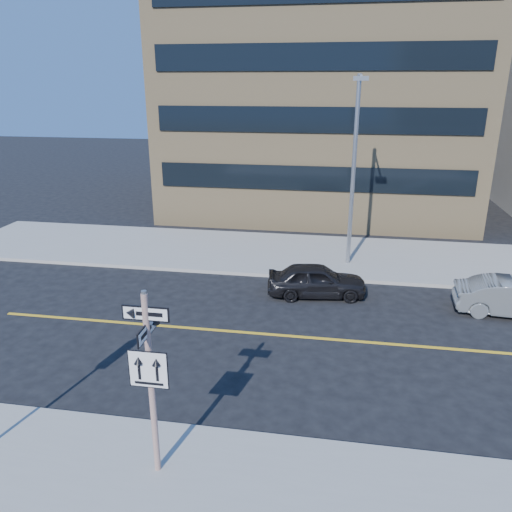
# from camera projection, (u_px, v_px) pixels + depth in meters

# --- Properties ---
(ground) EXTENTS (120.00, 120.00, 0.00)m
(ground) POSITION_uv_depth(u_px,v_px,m) (192.00, 403.00, 12.85)
(ground) COLOR black
(ground) RESTS_ON ground
(sign_pole) EXTENTS (0.92, 0.92, 4.06)m
(sign_pole) POSITION_uv_depth(u_px,v_px,m) (150.00, 375.00, 9.70)
(sign_pole) COLOR beige
(sign_pole) RESTS_ON near_sidewalk
(parked_car_a) EXTENTS (2.01, 3.93, 1.28)m
(parked_car_a) POSITION_uv_depth(u_px,v_px,m) (317.00, 280.00, 19.12)
(parked_car_a) COLOR black
(parked_car_a) RESTS_ON ground
(streetlight_a) EXTENTS (0.55, 2.25, 8.00)m
(streetlight_a) POSITION_uv_depth(u_px,v_px,m) (354.00, 160.00, 20.67)
(streetlight_a) COLOR gray
(streetlight_a) RESTS_ON far_sidewalk
(building_brick) EXTENTS (18.00, 18.00, 18.00)m
(building_brick) POSITION_uv_depth(u_px,v_px,m) (324.00, 63.00, 32.84)
(building_brick) COLOR tan
(building_brick) RESTS_ON ground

